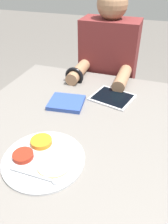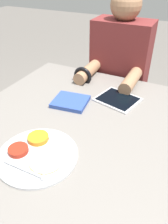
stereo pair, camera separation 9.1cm
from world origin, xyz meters
The scene contains 6 objects.
ground_plane centered at (0.00, 0.00, 0.00)m, with size 12.00×12.00×0.00m, color #605B56.
dining_table centered at (0.00, 0.00, 0.39)m, with size 0.92×1.05×0.77m.
thali_tray centered at (-0.01, -0.23, 0.78)m, with size 0.29×0.29×0.03m.
red_notebook centered at (-0.07, 0.13, 0.78)m, with size 0.18×0.17×0.02m.
tablet_device centered at (0.13, 0.26, 0.78)m, with size 0.23×0.22×0.01m.
person_diner centered at (0.02, 0.64, 0.59)m, with size 0.36×0.44×1.24m.
Camera 1 is at (0.31, -0.70, 1.35)m, focal length 35.00 mm.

